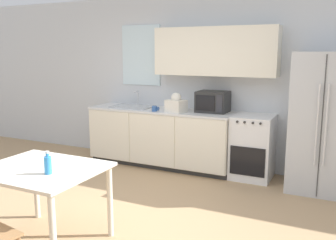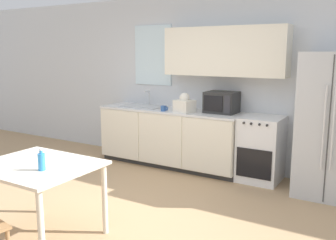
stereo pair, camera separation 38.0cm
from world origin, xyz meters
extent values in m
plane|color=tan|center=(0.00, 0.00, 0.00)|extent=(12.00, 12.00, 0.00)
cube|color=silver|center=(0.00, 2.40, 1.35)|extent=(12.00, 0.06, 2.70)
cube|color=silver|center=(-0.98, 2.36, 1.75)|extent=(0.71, 0.04, 0.99)
cube|color=silver|center=(0.37, 2.21, 1.82)|extent=(1.87, 0.32, 0.72)
cube|color=#333333|center=(-0.44, 2.07, 0.04)|extent=(2.35, 0.59, 0.08)
cube|color=silver|center=(-0.44, 2.04, 0.48)|extent=(2.35, 0.65, 0.80)
cube|color=silver|center=(-1.23, 1.71, 0.48)|extent=(0.76, 0.01, 0.78)
cube|color=silver|center=(-0.44, 1.71, 0.48)|extent=(0.76, 0.01, 0.78)
cube|color=silver|center=(0.34, 1.71, 0.48)|extent=(0.76, 0.01, 0.78)
cube|color=silver|center=(-0.44, 2.04, 0.90)|extent=(2.38, 0.67, 0.03)
cube|color=white|center=(1.02, 2.07, 0.46)|extent=(0.57, 0.59, 0.92)
cube|color=black|center=(1.02, 1.77, 0.32)|extent=(0.49, 0.01, 0.40)
cylinder|color=#262626|center=(0.87, 1.76, 0.87)|extent=(0.03, 0.02, 0.03)
cylinder|color=#262626|center=(0.97, 1.76, 0.87)|extent=(0.03, 0.02, 0.03)
cylinder|color=#262626|center=(1.08, 1.76, 0.87)|extent=(0.03, 0.02, 0.03)
cylinder|color=#262626|center=(1.18, 1.76, 0.87)|extent=(0.03, 0.02, 0.03)
cube|color=silver|center=(1.95, 2.00, 0.91)|extent=(0.80, 0.75, 1.82)
cube|color=#3F3F3F|center=(1.95, 1.62, 0.91)|extent=(0.01, 0.01, 1.76)
cylinder|color=silver|center=(1.90, 1.59, 0.95)|extent=(0.02, 0.02, 1.00)
cylinder|color=silver|center=(2.00, 1.59, 0.95)|extent=(0.02, 0.02, 1.00)
cube|color=#B7BABC|center=(-0.98, 2.04, 0.92)|extent=(0.66, 0.45, 0.02)
cylinder|color=silver|center=(-0.98, 2.23, 1.05)|extent=(0.02, 0.02, 0.24)
cylinder|color=silver|center=(-0.98, 2.16, 1.16)|extent=(0.02, 0.14, 0.02)
cube|color=#282828|center=(0.38, 2.15, 1.07)|extent=(0.46, 0.38, 0.32)
cube|color=black|center=(0.32, 1.96, 1.07)|extent=(0.29, 0.01, 0.23)
cube|color=#2D2D33|center=(0.54, 1.96, 1.07)|extent=(0.09, 0.01, 0.25)
cylinder|color=#335999|center=(-0.45, 1.83, 0.96)|extent=(0.08, 0.08, 0.08)
torus|color=#335999|center=(-0.39, 1.83, 0.96)|extent=(0.02, 0.06, 0.06)
cube|color=silver|center=(-0.12, 1.90, 1.01)|extent=(0.32, 0.29, 0.18)
sphere|color=silver|center=(-0.12, 1.90, 1.13)|extent=(0.18, 0.18, 0.15)
cube|color=beige|center=(-0.32, -0.69, 0.74)|extent=(1.10, 0.92, 0.03)
cylinder|color=beige|center=(0.17, -1.09, 0.36)|extent=(0.06, 0.06, 0.73)
cylinder|color=beige|center=(-0.81, -0.30, 0.36)|extent=(0.06, 0.06, 0.73)
cylinder|color=beige|center=(0.17, -0.30, 0.36)|extent=(0.06, 0.06, 0.73)
cylinder|color=#338CD8|center=(-0.13, -0.80, 0.84)|extent=(0.07, 0.07, 0.16)
cylinder|color=#338CD8|center=(-0.13, -0.80, 0.93)|extent=(0.03, 0.03, 0.03)
cylinder|color=white|center=(-0.13, -0.80, 0.96)|extent=(0.03, 0.03, 0.02)
camera|label=1|loc=(2.20, -3.19, 1.83)|focal=40.00mm
camera|label=2|loc=(2.53, -3.01, 1.83)|focal=40.00mm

